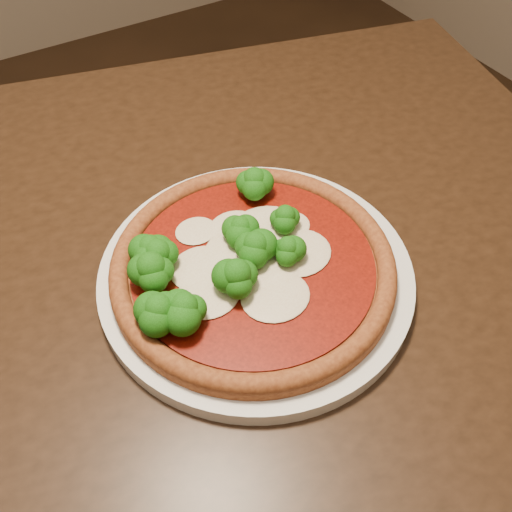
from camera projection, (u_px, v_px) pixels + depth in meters
dining_table at (181, 311)px, 0.72m from camera, size 1.30×1.11×0.75m
plate at (256, 275)px, 0.62m from camera, size 0.34×0.34×0.02m
pizza at (244, 263)px, 0.60m from camera, size 0.30×0.30×0.06m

